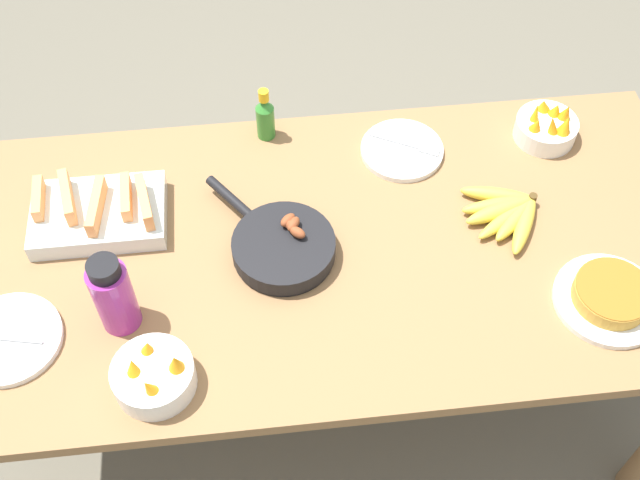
{
  "coord_description": "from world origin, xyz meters",
  "views": [
    {
      "loc": [
        -0.12,
        -1.11,
        2.3
      ],
      "look_at": [
        0.0,
        0.0,
        0.81
      ],
      "focal_mm": 45.0,
      "sensor_mm": 36.0,
      "label": 1
    }
  ],
  "objects_px": {
    "fruit_bowl_citrus": "(154,376)",
    "hot_sauce_bottle": "(265,116)",
    "empty_plate_near_front": "(9,339)",
    "empty_plate_far_left": "(402,150)",
    "frittata_plate_center": "(610,296)",
    "fruit_bowl_mango": "(547,126)",
    "skillet": "(282,246)",
    "melon_tray": "(99,212)",
    "water_bottle": "(113,295)",
    "banana_bunch": "(507,212)"
  },
  "relations": [
    {
      "from": "frittata_plate_center",
      "to": "empty_plate_near_front",
      "type": "distance_m",
      "value": 1.33
    },
    {
      "from": "empty_plate_far_left",
      "to": "fruit_bowl_citrus",
      "type": "height_order",
      "value": "fruit_bowl_citrus"
    },
    {
      "from": "skillet",
      "to": "water_bottle",
      "type": "xyz_separation_m",
      "value": [
        -0.37,
        -0.14,
        0.07
      ]
    },
    {
      "from": "hot_sauce_bottle",
      "to": "banana_bunch",
      "type": "bearing_deg",
      "value": -31.17
    },
    {
      "from": "empty_plate_near_front",
      "to": "hot_sauce_bottle",
      "type": "distance_m",
      "value": 0.82
    },
    {
      "from": "melon_tray",
      "to": "fruit_bowl_citrus",
      "type": "relative_size",
      "value": 1.84
    },
    {
      "from": "empty_plate_far_left",
      "to": "skillet",
      "type": "bearing_deg",
      "value": -139.2
    },
    {
      "from": "empty_plate_far_left",
      "to": "fruit_bowl_mango",
      "type": "bearing_deg",
      "value": 2.07
    },
    {
      "from": "empty_plate_near_front",
      "to": "empty_plate_far_left",
      "type": "relative_size",
      "value": 1.09
    },
    {
      "from": "frittata_plate_center",
      "to": "empty_plate_far_left",
      "type": "distance_m",
      "value": 0.63
    },
    {
      "from": "skillet",
      "to": "empty_plate_near_front",
      "type": "xyz_separation_m",
      "value": [
        -0.61,
        -0.17,
        -0.02
      ]
    },
    {
      "from": "frittata_plate_center",
      "to": "fruit_bowl_citrus",
      "type": "relative_size",
      "value": 1.43
    },
    {
      "from": "empty_plate_far_left",
      "to": "fruit_bowl_citrus",
      "type": "relative_size",
      "value": 1.24
    },
    {
      "from": "frittata_plate_center",
      "to": "fruit_bowl_mango",
      "type": "height_order",
      "value": "fruit_bowl_mango"
    },
    {
      "from": "hot_sauce_bottle",
      "to": "fruit_bowl_mango",
      "type": "bearing_deg",
      "value": -6.86
    },
    {
      "from": "fruit_bowl_citrus",
      "to": "hot_sauce_bottle",
      "type": "xyz_separation_m",
      "value": [
        0.28,
        0.7,
        0.03
      ]
    },
    {
      "from": "hot_sauce_bottle",
      "to": "fruit_bowl_citrus",
      "type": "bearing_deg",
      "value": -111.86
    },
    {
      "from": "frittata_plate_center",
      "to": "water_bottle",
      "type": "height_order",
      "value": "water_bottle"
    },
    {
      "from": "banana_bunch",
      "to": "hot_sauce_bottle",
      "type": "height_order",
      "value": "hot_sauce_bottle"
    },
    {
      "from": "water_bottle",
      "to": "hot_sauce_bottle",
      "type": "relative_size",
      "value": 1.37
    },
    {
      "from": "empty_plate_far_left",
      "to": "empty_plate_near_front",
      "type": "bearing_deg",
      "value": -154.11
    },
    {
      "from": "skillet",
      "to": "frittata_plate_center",
      "type": "relative_size",
      "value": 1.42
    },
    {
      "from": "frittata_plate_center",
      "to": "banana_bunch",
      "type": "bearing_deg",
      "value": 121.85
    },
    {
      "from": "empty_plate_far_left",
      "to": "hot_sauce_bottle",
      "type": "distance_m",
      "value": 0.36
    },
    {
      "from": "melon_tray",
      "to": "hot_sauce_bottle",
      "type": "xyz_separation_m",
      "value": [
        0.42,
        0.24,
        0.03
      ]
    },
    {
      "from": "melon_tray",
      "to": "hot_sauce_bottle",
      "type": "distance_m",
      "value": 0.48
    },
    {
      "from": "water_bottle",
      "to": "hot_sauce_bottle",
      "type": "height_order",
      "value": "water_bottle"
    },
    {
      "from": "empty_plate_near_front",
      "to": "fruit_bowl_mango",
      "type": "bearing_deg",
      "value": 19.59
    },
    {
      "from": "skillet",
      "to": "water_bottle",
      "type": "bearing_deg",
      "value": 74.5
    },
    {
      "from": "melon_tray",
      "to": "skillet",
      "type": "relative_size",
      "value": 0.91
    },
    {
      "from": "melon_tray",
      "to": "water_bottle",
      "type": "distance_m",
      "value": 0.3
    },
    {
      "from": "banana_bunch",
      "to": "water_bottle",
      "type": "bearing_deg",
      "value": -168.18
    },
    {
      "from": "fruit_bowl_citrus",
      "to": "hot_sauce_bottle",
      "type": "bearing_deg",
      "value": 68.14
    },
    {
      "from": "skillet",
      "to": "empty_plate_near_front",
      "type": "height_order",
      "value": "skillet"
    },
    {
      "from": "fruit_bowl_mango",
      "to": "fruit_bowl_citrus",
      "type": "bearing_deg",
      "value": -148.77
    },
    {
      "from": "empty_plate_near_front",
      "to": "water_bottle",
      "type": "relative_size",
      "value": 1.09
    },
    {
      "from": "fruit_bowl_citrus",
      "to": "hot_sauce_bottle",
      "type": "distance_m",
      "value": 0.75
    },
    {
      "from": "frittata_plate_center",
      "to": "water_bottle",
      "type": "xyz_separation_m",
      "value": [
        -1.08,
        0.07,
        0.08
      ]
    },
    {
      "from": "banana_bunch",
      "to": "skillet",
      "type": "distance_m",
      "value": 0.55
    },
    {
      "from": "melon_tray",
      "to": "fruit_bowl_citrus",
      "type": "distance_m",
      "value": 0.47
    },
    {
      "from": "fruit_bowl_citrus",
      "to": "water_bottle",
      "type": "height_order",
      "value": "water_bottle"
    },
    {
      "from": "banana_bunch",
      "to": "empty_plate_near_front",
      "type": "bearing_deg",
      "value": -169.25
    },
    {
      "from": "empty_plate_far_left",
      "to": "water_bottle",
      "type": "xyz_separation_m",
      "value": [
        -0.7,
        -0.43,
        0.09
      ]
    },
    {
      "from": "banana_bunch",
      "to": "fruit_bowl_citrus",
      "type": "relative_size",
      "value": 1.36
    },
    {
      "from": "fruit_bowl_mango",
      "to": "empty_plate_near_front",
      "type": "bearing_deg",
      "value": -160.41
    },
    {
      "from": "frittata_plate_center",
      "to": "fruit_bowl_citrus",
      "type": "distance_m",
      "value": 1.01
    },
    {
      "from": "empty_plate_far_left",
      "to": "fruit_bowl_citrus",
      "type": "bearing_deg",
      "value": -136.31
    },
    {
      "from": "banana_bunch",
      "to": "empty_plate_near_front",
      "type": "distance_m",
      "value": 1.18
    },
    {
      "from": "banana_bunch",
      "to": "frittata_plate_center",
      "type": "relative_size",
      "value": 0.95
    },
    {
      "from": "banana_bunch",
      "to": "hot_sauce_bottle",
      "type": "relative_size",
      "value": 1.51
    }
  ]
}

